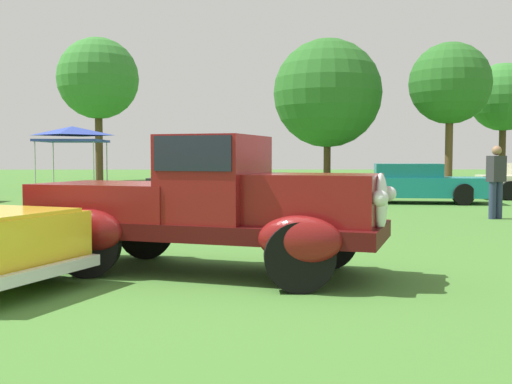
{
  "coord_description": "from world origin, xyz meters",
  "views": [
    {
      "loc": [
        0.33,
        -7.35,
        1.45
      ],
      "look_at": [
        0.51,
        2.29,
        0.88
      ],
      "focal_mm": 42.95,
      "sensor_mm": 36.0,
      "label": 1
    }
  ],
  "objects_px": {
    "feature_pickup_truck": "(209,203)",
    "spectator_near_truck": "(496,179)",
    "canopy_tent_left_field": "(72,133)",
    "show_car_teal": "(412,184)",
    "show_car_charcoal": "(222,184)"
  },
  "relations": [
    {
      "from": "spectator_near_truck",
      "to": "canopy_tent_left_field",
      "type": "distance_m",
      "value": 17.78
    },
    {
      "from": "feature_pickup_truck",
      "to": "show_car_teal",
      "type": "xyz_separation_m",
      "value": [
        5.64,
        11.29,
        -0.27
      ]
    },
    {
      "from": "feature_pickup_truck",
      "to": "canopy_tent_left_field",
      "type": "relative_size",
      "value": 1.69
    },
    {
      "from": "spectator_near_truck",
      "to": "show_car_charcoal",
      "type": "bearing_deg",
      "value": 144.03
    },
    {
      "from": "spectator_near_truck",
      "to": "canopy_tent_left_field",
      "type": "relative_size",
      "value": 0.62
    },
    {
      "from": "show_car_charcoal",
      "to": "show_car_teal",
      "type": "height_order",
      "value": "same"
    },
    {
      "from": "show_car_teal",
      "to": "spectator_near_truck",
      "type": "distance_m",
      "value": 4.9
    },
    {
      "from": "feature_pickup_truck",
      "to": "spectator_near_truck",
      "type": "bearing_deg",
      "value": 45.87
    },
    {
      "from": "spectator_near_truck",
      "to": "canopy_tent_left_field",
      "type": "bearing_deg",
      "value": 137.53
    },
    {
      "from": "feature_pickup_truck",
      "to": "show_car_teal",
      "type": "distance_m",
      "value": 12.62
    },
    {
      "from": "canopy_tent_left_field",
      "to": "feature_pickup_truck",
      "type": "bearing_deg",
      "value": -69.65
    },
    {
      "from": "show_car_teal",
      "to": "spectator_near_truck",
      "type": "xyz_separation_m",
      "value": [
        0.61,
        -4.85,
        0.31
      ]
    },
    {
      "from": "show_car_charcoal",
      "to": "canopy_tent_left_field",
      "type": "distance_m",
      "value": 9.94
    },
    {
      "from": "feature_pickup_truck",
      "to": "spectator_near_truck",
      "type": "relative_size",
      "value": 2.71
    },
    {
      "from": "canopy_tent_left_field",
      "to": "show_car_charcoal",
      "type": "bearing_deg",
      "value": -47.81
    }
  ]
}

